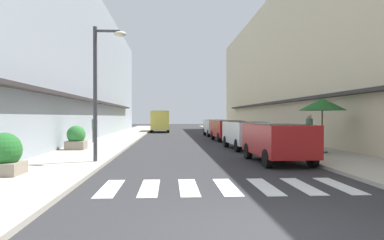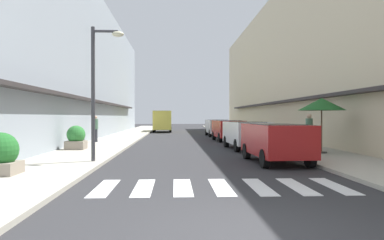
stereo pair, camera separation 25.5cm
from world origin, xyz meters
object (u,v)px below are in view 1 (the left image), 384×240
Objects in this scene: parked_car_near at (278,138)px; delivery_van at (160,119)px; parked_car_distant at (216,126)px; planter_far at (274,135)px; planter_midblock at (76,138)px; pedestrian_walking_far at (95,128)px; parked_car_far at (227,128)px; street_lamp at (101,78)px; pedestrian_walking_near at (309,130)px; parked_car_mid at (246,132)px; planter_corner at (4,155)px; cafe_umbrella at (322,105)px.

delivery_van is at bearing 100.84° from parked_car_near.
planter_far is at bearing -74.60° from parked_car_distant.
planter_midblock is 5.10m from pedestrian_walking_far.
parked_car_far is 11.26m from planter_midblock.
delivery_van is 27.01m from street_lamp.
pedestrian_walking_near is (8.01, -22.70, -0.36)m from delivery_van.
parked_car_distant is at bearing 90.00° from parked_car_near.
parked_car_near is 2.28× the size of pedestrian_walking_near.
parked_car_near is 0.93× the size of parked_car_mid.
planter_far is at bearing 20.72° from planter_midblock.
parked_car_mid is 2.56× the size of pedestrian_walking_far.
street_lamp reaches higher than parked_car_far.
delivery_van is 3.24× the size of pedestrian_walking_far.
parked_car_mid and parked_car_far have the same top height.
parked_car_far reaches higher than planter_corner.
parked_car_near is at bearing -77.88° from pedestrian_walking_near.
delivery_van is at bearing 156.18° from pedestrian_walking_near.
delivery_van is (-5.14, 21.31, 0.48)m from parked_car_mid.
cafe_umbrella is 2.07× the size of planter_corner.
cafe_umbrella is at bearing 40.92° from parked_car_near.
pedestrian_walking_far is (-11.69, 5.71, -0.05)m from pedestrian_walking_near.
parked_car_distant is 3.65× the size of planter_midblock.
street_lamp is (-6.55, -5.60, 2.21)m from parked_car_mid.
parked_car_far is 3.93× the size of planter_far.
planter_corner is at bearing -96.75° from delivery_van.
pedestrian_walking_near is 1.05× the size of pedestrian_walking_far.
parked_car_near is 18.29m from parked_car_distant.
parked_car_far is at bearing 90.00° from parked_car_mid.
street_lamp is at bearing -118.60° from parked_car_far.
parked_car_distant is at bearing 67.80° from planter_corner.
pedestrian_walking_far reaches higher than parked_car_far.
pedestrian_walking_far is at bearing 102.93° from street_lamp.
pedestrian_walking_near is (2.87, 4.15, 0.13)m from parked_car_near.
parked_car_mid is 12.15m from planter_corner.
planter_midblock is (-2.12, 4.83, -2.46)m from street_lamp.
parked_car_far reaches higher than planter_far.
parked_car_mid is 8.71m from planter_midblock.
cafe_umbrella is at bearing -72.12° from delivery_van.
delivery_van reaches higher than planter_midblock.
parked_car_mid is 1.07× the size of parked_car_far.
parked_car_distant is (0.00, 18.29, 0.00)m from parked_car_near.
parked_car_mid is 2.44× the size of pedestrian_walking_near.
parked_car_near is at bearing 87.90° from pedestrian_walking_far.
parked_car_far is 9.07m from pedestrian_walking_far.
pedestrian_walking_far is (-8.83, -2.09, 0.08)m from parked_car_far.
street_lamp is (-1.41, -26.91, 1.73)m from delivery_van.
planter_corner is 16.42m from planter_far.
pedestrian_walking_near is at bearing -69.82° from parked_car_far.
parked_car_near is 2.39× the size of pedestrian_walking_far.
delivery_van is 24.08m from pedestrian_walking_near.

